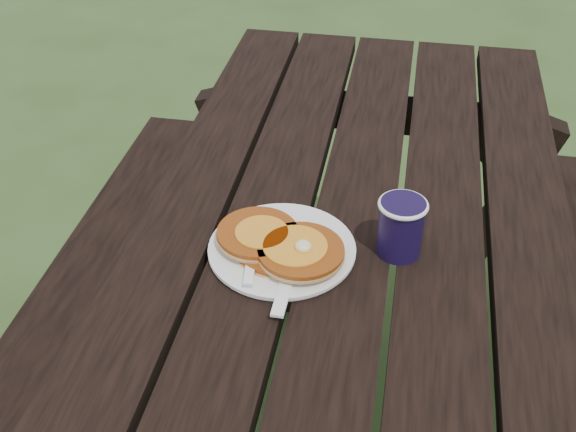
% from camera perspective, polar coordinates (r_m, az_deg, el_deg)
% --- Properties ---
extents(picnic_table, '(1.36, 1.80, 0.75)m').
position_cam_1_polar(picnic_table, '(1.45, 3.86, -15.09)').
color(picnic_table, black).
rests_on(picnic_table, ground).
extents(plate, '(0.28, 0.28, 0.01)m').
position_cam_1_polar(plate, '(1.19, -0.48, -2.68)').
color(plate, white).
rests_on(plate, picnic_table).
extents(pancake_stack, '(0.21, 0.17, 0.04)m').
position_cam_1_polar(pancake_stack, '(1.17, -0.62, -2.27)').
color(pancake_stack, '#934210').
rests_on(pancake_stack, plate).
extents(knife, '(0.02, 0.18, 0.00)m').
position_cam_1_polar(knife, '(1.13, 0.04, -4.77)').
color(knife, white).
rests_on(knife, plate).
extents(fork, '(0.05, 0.16, 0.01)m').
position_cam_1_polar(fork, '(1.15, -2.94, -3.60)').
color(fork, white).
rests_on(fork, plate).
extents(coffee_cup, '(0.08, 0.08, 0.10)m').
position_cam_1_polar(coffee_cup, '(1.17, 8.92, -0.65)').
color(coffee_cup, black).
rests_on(coffee_cup, picnic_table).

